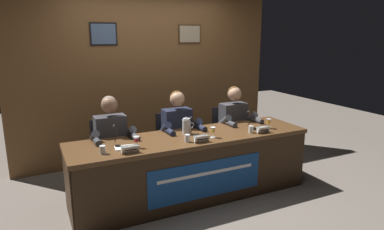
{
  "coord_description": "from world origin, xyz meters",
  "views": [
    {
      "loc": [
        -1.66,
        -3.44,
        1.91
      ],
      "look_at": [
        0.0,
        0.0,
        1.01
      ],
      "focal_mm": 31.73,
      "sensor_mm": 36.0,
      "label": 1
    }
  ],
  "objects_px": {
    "water_cup_right": "(251,130)",
    "document_stack_left": "(125,147)",
    "water_cup_left": "(103,150)",
    "microphone_right": "(252,123)",
    "nameplate_right": "(263,130)",
    "panelist_center": "(180,131)",
    "nameplate_center": "(202,139)",
    "panelist_right": "(236,124)",
    "juice_glass_center": "(213,130)",
    "microphone_center": "(194,130)",
    "nameplate_left": "(130,149)",
    "chair_right": "(228,139)",
    "water_cup_center": "(187,139)",
    "water_pitcher_central": "(187,126)",
    "chair_left": "(110,157)",
    "chair_center": "(174,147)",
    "juice_glass_left": "(136,140)",
    "juice_glass_right": "(269,122)",
    "microphone_left": "(117,139)",
    "conference_table": "(196,158)"
  },
  "relations": [
    {
      "from": "water_cup_center",
      "to": "water_pitcher_central",
      "type": "relative_size",
      "value": 0.4
    },
    {
      "from": "water_cup_left",
      "to": "panelist_right",
      "type": "distance_m",
      "value": 2.0
    },
    {
      "from": "chair_right",
      "to": "nameplate_right",
      "type": "bearing_deg",
      "value": -91.87
    },
    {
      "from": "chair_left",
      "to": "chair_center",
      "type": "distance_m",
      "value": 0.85
    },
    {
      "from": "nameplate_left",
      "to": "nameplate_center",
      "type": "xyz_separation_m",
      "value": [
        0.81,
        0.0,
        0.0
      ]
    },
    {
      "from": "microphone_left",
      "to": "juice_glass_center",
      "type": "xyz_separation_m",
      "value": [
        1.07,
        -0.17,
        0.01
      ]
    },
    {
      "from": "microphone_left",
      "to": "microphone_center",
      "type": "xyz_separation_m",
      "value": [
        0.91,
        -0.03,
        0.0
      ]
    },
    {
      "from": "chair_right",
      "to": "nameplate_right",
      "type": "distance_m",
      "value": 0.91
    },
    {
      "from": "document_stack_left",
      "to": "panelist_center",
      "type": "bearing_deg",
      "value": 29.27
    },
    {
      "from": "nameplate_left",
      "to": "water_cup_center",
      "type": "distance_m",
      "value": 0.67
    },
    {
      "from": "juice_glass_right",
      "to": "water_cup_right",
      "type": "relative_size",
      "value": 1.46
    },
    {
      "from": "panelist_right",
      "to": "juice_glass_center",
      "type": "bearing_deg",
      "value": -141.39
    },
    {
      "from": "chair_center",
      "to": "water_pitcher_central",
      "type": "xyz_separation_m",
      "value": [
        -0.03,
        -0.47,
        0.41
      ]
    },
    {
      "from": "juice_glass_right",
      "to": "microphone_center",
      "type": "bearing_deg",
      "value": 173.8
    },
    {
      "from": "panelist_right",
      "to": "juice_glass_left",
      "type": "bearing_deg",
      "value": -162.09
    },
    {
      "from": "conference_table",
      "to": "microphone_right",
      "type": "xyz_separation_m",
      "value": [
        0.82,
        0.05,
        0.32
      ]
    },
    {
      "from": "microphone_center",
      "to": "document_stack_left",
      "type": "relative_size",
      "value": 0.96
    },
    {
      "from": "nameplate_center",
      "to": "panelist_right",
      "type": "distance_m",
      "value": 1.08
    },
    {
      "from": "water_cup_left",
      "to": "water_cup_center",
      "type": "relative_size",
      "value": 1.0
    },
    {
      "from": "water_cup_center",
      "to": "water_cup_right",
      "type": "bearing_deg",
      "value": -0.36
    },
    {
      "from": "water_cup_right",
      "to": "document_stack_left",
      "type": "relative_size",
      "value": 0.38
    },
    {
      "from": "nameplate_center",
      "to": "juice_glass_center",
      "type": "distance_m",
      "value": 0.22
    },
    {
      "from": "water_cup_left",
      "to": "microphone_right",
      "type": "bearing_deg",
      "value": 3.7
    },
    {
      "from": "juice_glass_right",
      "to": "chair_center",
      "type": "bearing_deg",
      "value": 145.36
    },
    {
      "from": "water_cup_right",
      "to": "chair_right",
      "type": "bearing_deg",
      "value": 78.36
    },
    {
      "from": "microphone_left",
      "to": "chair_left",
      "type": "bearing_deg",
      "value": 86.49
    },
    {
      "from": "conference_table",
      "to": "juice_glass_right",
      "type": "height_order",
      "value": "juice_glass_right"
    },
    {
      "from": "nameplate_left",
      "to": "water_cup_left",
      "type": "height_order",
      "value": "water_cup_left"
    },
    {
      "from": "chair_left",
      "to": "chair_center",
      "type": "bearing_deg",
      "value": 0.0
    },
    {
      "from": "juice_glass_left",
      "to": "nameplate_center",
      "type": "xyz_separation_m",
      "value": [
        0.7,
        -0.13,
        -0.05
      ]
    },
    {
      "from": "juice_glass_left",
      "to": "nameplate_right",
      "type": "height_order",
      "value": "juice_glass_left"
    },
    {
      "from": "water_cup_left",
      "to": "document_stack_left",
      "type": "distance_m",
      "value": 0.26
    },
    {
      "from": "chair_center",
      "to": "panelist_center",
      "type": "bearing_deg",
      "value": -90.0
    },
    {
      "from": "water_cup_center",
      "to": "document_stack_left",
      "type": "relative_size",
      "value": 0.38
    },
    {
      "from": "conference_table",
      "to": "panelist_right",
      "type": "bearing_deg",
      "value": 28.81
    },
    {
      "from": "panelist_center",
      "to": "microphone_center",
      "type": "distance_m",
      "value": 0.41
    },
    {
      "from": "panelist_center",
      "to": "chair_right",
      "type": "bearing_deg",
      "value": 13.12
    },
    {
      "from": "microphone_left",
      "to": "nameplate_center",
      "type": "distance_m",
      "value": 0.92
    },
    {
      "from": "panelist_center",
      "to": "juice_glass_center",
      "type": "distance_m",
      "value": 0.58
    },
    {
      "from": "juice_glass_left",
      "to": "juice_glass_right",
      "type": "bearing_deg",
      "value": 0.29
    },
    {
      "from": "nameplate_right",
      "to": "document_stack_left",
      "type": "height_order",
      "value": "nameplate_right"
    },
    {
      "from": "juice_glass_center",
      "to": "microphone_center",
      "type": "distance_m",
      "value": 0.22
    },
    {
      "from": "nameplate_left",
      "to": "microphone_center",
      "type": "relative_size",
      "value": 0.83
    },
    {
      "from": "water_cup_right",
      "to": "water_pitcher_central",
      "type": "xyz_separation_m",
      "value": [
        -0.72,
        0.29,
        0.06
      ]
    },
    {
      "from": "microphone_center",
      "to": "chair_left",
      "type": "bearing_deg",
      "value": 145.92
    },
    {
      "from": "nameplate_left",
      "to": "chair_right",
      "type": "bearing_deg",
      "value": 26.57
    },
    {
      "from": "nameplate_left",
      "to": "document_stack_left",
      "type": "distance_m",
      "value": 0.18
    },
    {
      "from": "juice_glass_left",
      "to": "chair_center",
      "type": "distance_m",
      "value": 1.08
    },
    {
      "from": "microphone_left",
      "to": "chair_center",
      "type": "xyz_separation_m",
      "value": [
        0.89,
        0.56,
        -0.39
      ]
    },
    {
      "from": "nameplate_left",
      "to": "chair_right",
      "type": "distance_m",
      "value": 1.91
    }
  ]
}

